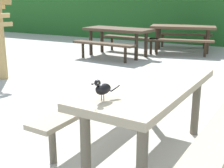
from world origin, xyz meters
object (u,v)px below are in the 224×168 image
bird_grackle (102,89)px  picnic_table_mid_left (118,35)px  picnic_table_foreground (149,102)px  picnic_table_mid_right (183,32)px

bird_grackle → picnic_table_mid_left: 5.88m
picnic_table_foreground → bird_grackle: bird_grackle is taller
picnic_table_mid_left → picnic_table_foreground: bearing=-60.2°
bird_grackle → picnic_table_mid_left: size_ratio=0.15×
picnic_table_mid_left → picnic_table_mid_right: 2.00m
picnic_table_foreground → picnic_table_mid_left: 5.36m
picnic_table_foreground → bird_grackle: bearing=-103.3°
picnic_table_foreground → picnic_table_mid_right: bearing=102.2°
picnic_table_mid_left → picnic_table_mid_right: size_ratio=0.92×
picnic_table_foreground → picnic_table_mid_right: same height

